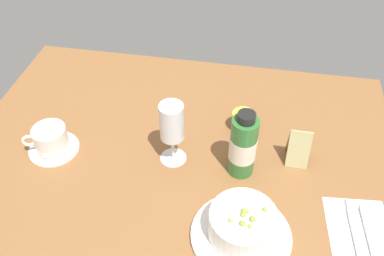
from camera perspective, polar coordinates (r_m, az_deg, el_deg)
ground_plane at (r=104.89cm, az=-2.05°, el=-4.35°), size 110.00×84.00×3.00cm
porridge_bowl at (r=86.81cm, az=6.98°, el=-13.45°), size 21.14×21.14×8.79cm
cutlery_setting at (r=96.68cm, az=22.34°, el=-13.20°), size 15.00×19.42×0.90cm
coffee_cup at (r=108.61cm, az=-18.98°, el=-1.59°), size 12.87×12.61×7.02cm
wine_glass at (r=95.07cm, az=-2.82°, el=0.45°), size 6.53×6.53×17.09cm
jam_jar at (r=109.24cm, az=7.05°, el=0.90°), size 5.86×5.86×5.63cm
sauce_bottle_green at (r=95.11cm, az=7.08°, el=-2.49°), size 6.32×6.32×18.16cm
menu_card at (r=102.77cm, az=14.59°, el=-2.39°), size 5.27×6.32×9.55cm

